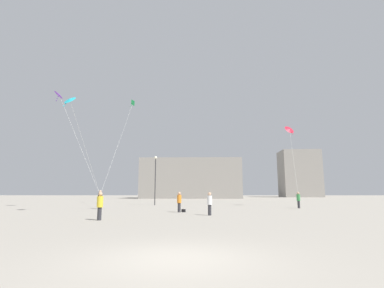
# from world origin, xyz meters

# --- Properties ---
(ground_plane) EXTENTS (300.00, 300.00, 0.00)m
(ground_plane) POSITION_xyz_m (0.00, 0.00, 0.00)
(ground_plane) COLOR #9E9689
(person_in_orange) EXTENTS (0.35, 0.35, 1.60)m
(person_in_orange) POSITION_xyz_m (-0.91, 16.45, 0.88)
(person_in_orange) COLOR #2D2D33
(person_in_orange) RESTS_ON ground_plane
(person_in_white) EXTENTS (0.34, 0.34, 1.58)m
(person_in_white) POSITION_xyz_m (1.39, 13.32, 0.87)
(person_in_white) COLOR #2D2D33
(person_in_white) RESTS_ON ground_plane
(person_in_black) EXTENTS (0.39, 0.39, 1.77)m
(person_in_black) POSITION_xyz_m (-8.80, 21.01, 0.97)
(person_in_black) COLOR #2D2D33
(person_in_black) RESTS_ON ground_plane
(person_in_green) EXTENTS (0.35, 0.35, 1.60)m
(person_in_green) POSITION_xyz_m (10.69, 22.57, 0.88)
(person_in_green) COLOR #2D2D33
(person_in_green) RESTS_ON ground_plane
(person_in_yellow) EXTENTS (0.35, 0.35, 1.59)m
(person_in_yellow) POSITION_xyz_m (-5.06, 9.64, 0.87)
(person_in_yellow) COLOR #2D2D33
(person_in_yellow) RESTS_ON ground_plane
(kite_crimson_diamond) EXTENTS (1.41, 4.32, 8.07)m
(kite_crimson_diamond) POSITION_xyz_m (11.39, 26.23, 8.81)
(kite_crimson_diamond) COLOR red
(kite_cyan_diamond) EXTENTS (1.70, 6.16, 8.16)m
(kite_cyan_diamond) POSITION_xyz_m (-9.87, 15.47, 8.98)
(kite_cyan_diamond) COLOR #1EB2C6
(kite_emerald_delta) EXTENTS (0.92, 13.46, 13.62)m
(kite_emerald_delta) POSITION_xyz_m (-8.82, 33.36, 14.02)
(kite_emerald_delta) COLOR green
(kite_violet_diamond) EXTENTS (6.31, 2.51, 11.19)m
(kite_violet_diamond) POSITION_xyz_m (-14.40, 22.79, 11.97)
(kite_violet_diamond) COLOR purple
(building_left_hall) EXTENTS (26.10, 13.34, 10.26)m
(building_left_hall) POSITION_xyz_m (-1.00, 71.93, 5.13)
(building_left_hall) COLOR gray
(building_left_hall) RESTS_ON ground_plane
(building_centre_hall) EXTENTS (12.52, 10.38, 15.41)m
(building_centre_hall) POSITION_xyz_m (35.00, 91.62, 7.71)
(building_centre_hall) COLOR gray
(building_centre_hall) RESTS_ON ground_plane
(lamppost_east) EXTENTS (0.36, 0.36, 6.13)m
(lamppost_east) POSITION_xyz_m (-4.73, 29.60, 3.99)
(lamppost_east) COLOR #2D2D30
(lamppost_east) RESTS_ON ground_plane
(handbag_beside_flyer) EXTENTS (0.35, 0.28, 0.24)m
(handbag_beside_flyer) POSITION_xyz_m (-0.56, 16.55, 0.12)
(handbag_beside_flyer) COLOR black
(handbag_beside_flyer) RESTS_ON ground_plane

